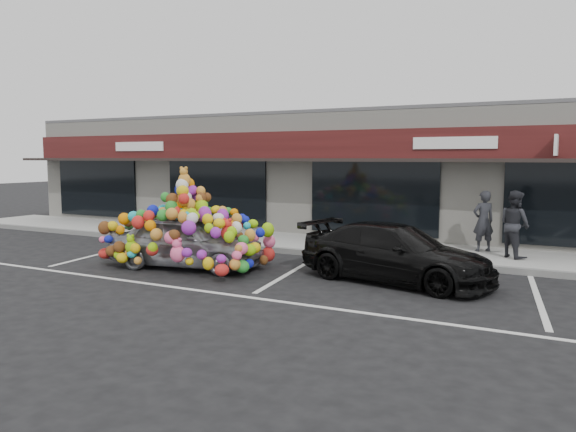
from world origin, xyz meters
The scene contains 12 objects.
ground centered at (0.00, 0.00, 0.00)m, with size 90.00×90.00×0.00m, color black.
shop_building centered at (0.00, 8.44, 2.16)m, with size 24.00×7.20×4.31m.
sidewalk centered at (0.00, 4.00, 0.07)m, with size 26.00×3.00×0.15m, color #9B9B96.
kerb centered at (0.00, 2.50, 0.07)m, with size 26.00×0.18×0.16m, color slate.
parking_stripe_left centered at (-3.20, 0.20, 0.00)m, with size 0.12×4.40×0.01m, color silver.
parking_stripe_mid centered at (2.80, 0.20, 0.00)m, with size 0.12×4.40×0.01m, color silver.
parking_stripe_right centered at (8.20, 0.20, 0.00)m, with size 0.12×4.40×0.01m, color silver.
lane_line centered at (2.00, -2.30, 0.00)m, with size 14.00×0.12×0.01m, color silver.
toy_car centered at (0.22, -0.45, 0.82)m, with size 2.82×4.38×2.41m.
black_sedan centered at (5.29, 0.40, 0.64)m, with size 4.38×1.78×1.27m, color black.
pedestrian_a centered at (6.50, 4.57, 0.99)m, with size 0.61×0.40×1.68m, color black.
pedestrian_b centered at (7.36, 3.92, 1.02)m, with size 0.85×0.66×1.74m, color black.
Camera 1 is at (8.84, -11.46, 2.74)m, focal length 35.00 mm.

